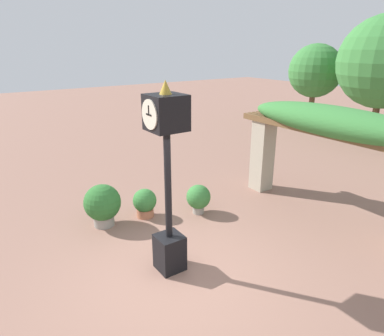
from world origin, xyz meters
The scene contains 6 objects.
ground_plane centered at (0.00, 0.00, 0.00)m, with size 60.00×60.00×0.00m, color #8E6656.
pedestal_clock centered at (-0.28, 0.07, 1.85)m, with size 0.58×0.62×3.44m.
pergola centered at (0.00, 4.21, 2.05)m, with size 5.21×1.09×2.68m.
potted_plant_near_left centered at (-2.40, 0.64, 0.37)m, with size 0.57×0.57×0.71m.
potted_plant_near_right centered at (-2.55, -0.35, 0.54)m, with size 0.84×0.84×0.99m.
potted_plant_far_left centered at (-1.81, 1.81, 0.41)m, with size 0.60×0.60×0.74m.
Camera 1 is at (4.40, -2.66, 3.93)m, focal length 32.00 mm.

